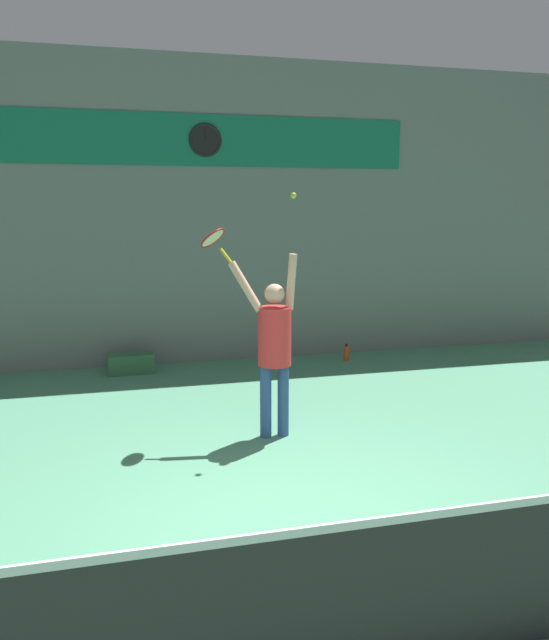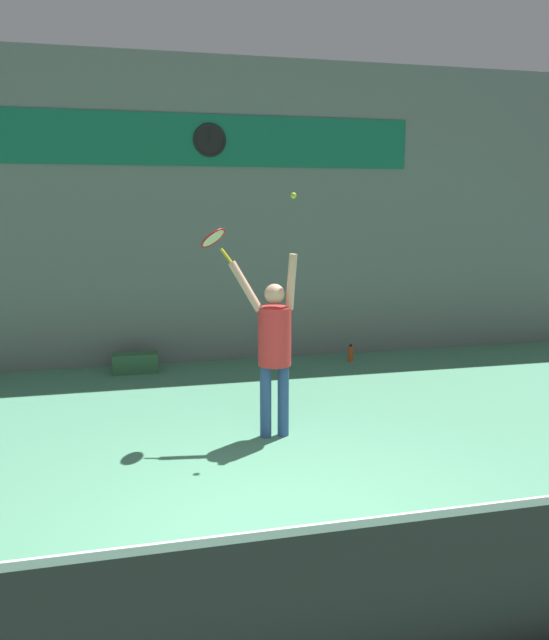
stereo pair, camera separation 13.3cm
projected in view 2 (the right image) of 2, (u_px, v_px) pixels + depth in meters
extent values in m
plane|color=#4C8C6B|center=(284.00, 541.00, 4.94)|extent=(18.00, 18.00, 0.00)
cube|color=slate|center=(194.00, 213.00, 10.28)|extent=(18.00, 0.10, 5.00)
cube|color=#146B4C|center=(193.00, 140.00, 10.01)|extent=(7.35, 0.02, 0.82)
cylinder|color=black|center=(210.00, 140.00, 10.05)|extent=(0.49, 0.02, 0.49)
torus|color=black|center=(210.00, 140.00, 10.05)|extent=(0.54, 0.05, 0.54)
cube|color=black|center=(210.00, 135.00, 10.02)|extent=(0.02, 0.01, 0.19)
cube|color=#2D2D2D|center=(349.00, 604.00, 3.44)|extent=(8.42, 0.01, 0.91)
cube|color=white|center=(351.00, 524.00, 3.35)|extent=(8.42, 0.02, 0.05)
cylinder|color=#2D4C7F|center=(266.00, 401.00, 7.11)|extent=(0.13, 0.13, 0.85)
cylinder|color=#2D4C7F|center=(283.00, 400.00, 7.15)|extent=(0.13, 0.13, 0.85)
cylinder|color=red|center=(274.00, 336.00, 6.99)|extent=(0.38, 0.38, 0.66)
sphere|color=#D8A884|center=(274.00, 294.00, 6.91)|extent=(0.23, 0.23, 0.23)
cylinder|color=#D8A884|center=(291.00, 282.00, 6.91)|extent=(0.16, 0.16, 0.63)
cylinder|color=#D8A884|center=(246.00, 287.00, 6.93)|extent=(0.39, 0.34, 0.57)
cylinder|color=yellow|center=(226.00, 256.00, 6.98)|extent=(0.14, 0.13, 0.17)
torus|color=red|center=(213.00, 238.00, 7.02)|extent=(0.42, 0.43, 0.24)
cylinder|color=beige|center=(213.00, 238.00, 7.02)|extent=(0.35, 0.36, 0.19)
sphere|color=#CCDB2D|center=(293.00, 196.00, 6.72)|extent=(0.06, 0.06, 0.06)
cylinder|color=#D84C19|center=(351.00, 354.00, 10.65)|extent=(0.09, 0.09, 0.26)
cylinder|color=black|center=(351.00, 345.00, 10.63)|extent=(0.05, 0.05, 0.04)
cube|color=#33663F|center=(135.00, 363.00, 9.95)|extent=(0.70, 0.33, 0.31)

